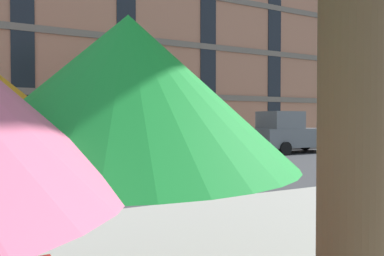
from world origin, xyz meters
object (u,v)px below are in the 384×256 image
at_px(pickup_black, 179,136).
at_px(street_tree_middle, 106,86).
at_px(pickup_red, 19,140).
at_px(pickup_gray, 293,134).

xyz_separation_m(pickup_black, street_tree_middle, (-2.57, 2.86, 2.36)).
height_order(pickup_red, pickup_gray, same).
xyz_separation_m(pickup_red, street_tree_middle, (3.90, 2.86, 2.36)).
relative_size(pickup_black, street_tree_middle, 1.07).
bearing_deg(pickup_gray, street_tree_middle, 162.88).
bearing_deg(street_tree_middle, pickup_red, -143.75).
bearing_deg(pickup_black, pickup_gray, 0.00).
distance_m(pickup_gray, street_tree_middle, 10.00).
distance_m(pickup_black, street_tree_middle, 4.51).
bearing_deg(pickup_red, pickup_black, 0.00).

